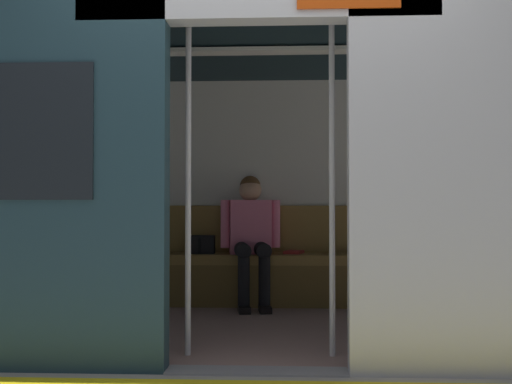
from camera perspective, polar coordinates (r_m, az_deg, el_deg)
The scene contains 8 objects.
ground_plane at distance 3.70m, azimuth 0.07°, elevation -15.60°, with size 60.00×60.00×0.00m, color gray.
train_car at distance 4.91m, azimuth 0.03°, elevation 5.75°, with size 6.40×2.91×2.27m.
bench_seat at distance 6.00m, azimuth 1.19°, elevation -6.56°, with size 2.65×0.44×0.48m.
person_seated at distance 5.94m, azimuth -0.44°, elevation -3.45°, with size 0.55×0.71×1.20m.
handbag at distance 6.07m, azimuth -4.90°, elevation -4.64°, with size 0.26×0.15×0.17m.
book at distance 6.08m, azimuth 3.36°, elevation -5.31°, with size 0.15×0.22×0.03m, color #B22D2D.
grab_pole_door at distance 4.00m, azimuth -6.00°, elevation 0.85°, with size 0.04×0.04×2.13m, color silver.
grab_pole_far at distance 3.98m, azimuth 6.72°, elevation 0.86°, with size 0.04×0.04×2.13m, color silver.
Camera 1 is at (-0.17, 3.58, 0.91)m, focal length 45.37 mm.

